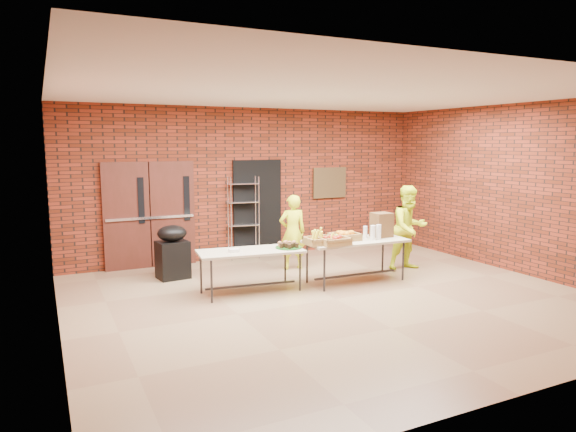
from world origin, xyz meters
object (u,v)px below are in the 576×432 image
object	(u,v)px
table_right	(356,243)
volunteer_woman	(293,232)
table_left	(251,254)
covered_grill	(173,252)
wire_rack	(244,218)
coffee_dispenser	(382,225)
volunteer_man	(409,228)

from	to	relation	value
table_right	volunteer_woman	size ratio (longest dim) A/B	1.27
table_left	covered_grill	xyz separation A→B (m)	(-0.96, 1.45, -0.16)
wire_rack	coffee_dispenser	distance (m)	3.04
table_left	volunteer_man	world-z (taller)	volunteer_man
table_left	volunteer_woman	xyz separation A→B (m)	(1.33, 1.13, 0.08)
wire_rack	volunteer_woman	world-z (taller)	wire_rack
coffee_dispenser	covered_grill	world-z (taller)	coffee_dispenser
table_left	volunteer_man	xyz separation A→B (m)	(3.36, 0.11, 0.17)
volunteer_man	table_right	bearing A→B (deg)	-167.51
table_right	volunteer_man	distance (m)	1.47
wire_rack	covered_grill	bearing A→B (deg)	-141.61
wire_rack	table_left	distance (m)	2.51
covered_grill	volunteer_woman	distance (m)	2.32
volunteer_woman	volunteer_man	bearing A→B (deg)	162.60
coffee_dispenser	covered_grill	size ratio (longest dim) A/B	0.45
table_right	volunteer_man	size ratio (longest dim) A/B	1.13
volunteer_woman	table_right	bearing A→B (deg)	123.67
table_right	volunteer_woman	world-z (taller)	volunteer_woman
table_left	table_right	xyz separation A→B (m)	(1.93, -0.20, 0.04)
coffee_dispenser	volunteer_woman	size ratio (longest dim) A/B	0.30
table_left	volunteer_woman	bearing A→B (deg)	47.28
table_right	coffee_dispenser	distance (m)	0.66
coffee_dispenser	volunteer_man	distance (m)	0.88
table_left	volunteer_woman	distance (m)	1.75
wire_rack	table_right	bearing A→B (deg)	-55.53
table_left	table_right	size ratio (longest dim) A/B	0.97
wire_rack	table_right	size ratio (longest dim) A/B	0.94
volunteer_woman	wire_rack	bearing A→B (deg)	-56.93
covered_grill	volunteer_woman	world-z (taller)	volunteer_woman
wire_rack	covered_grill	world-z (taller)	wire_rack
coffee_dispenser	table_left	bearing A→B (deg)	177.04
table_left	volunteer_man	distance (m)	3.36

